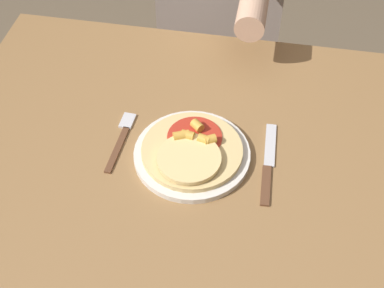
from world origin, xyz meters
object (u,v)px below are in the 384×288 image
(dining_table, at_px, (196,193))
(pizza, at_px, (192,150))
(fork, at_px, (121,138))
(knife, at_px, (268,164))
(plate, at_px, (192,154))

(dining_table, distance_m, pizza, 0.14)
(fork, height_order, knife, same)
(pizza, bearing_deg, fork, 170.41)
(plate, bearing_deg, dining_table, -47.03)
(dining_table, bearing_deg, plate, 132.97)
(dining_table, xyz_separation_m, knife, (0.15, 0.02, 0.12))
(knife, bearing_deg, dining_table, -173.80)
(plate, relative_size, pizza, 1.16)
(dining_table, bearing_deg, fork, 168.73)
(knife, bearing_deg, pizza, -176.62)
(plate, height_order, pizza, pizza)
(plate, height_order, knife, plate)
(pizza, bearing_deg, dining_table, -34.68)
(plate, distance_m, knife, 0.16)
(pizza, height_order, fork, pizza)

